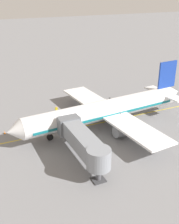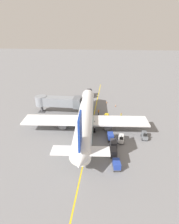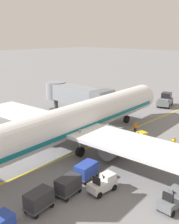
{
  "view_description": "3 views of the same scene",
  "coord_description": "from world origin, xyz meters",
  "px_view_note": "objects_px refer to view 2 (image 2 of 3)",
  "views": [
    {
      "loc": [
        -44.05,
        22.64,
        24.45
      ],
      "look_at": [
        -1.33,
        2.59,
        3.41
      ],
      "focal_mm": 45.45,
      "sensor_mm": 36.0,
      "label": 1
    },
    {
      "loc": [
        4.25,
        -40.59,
        22.63
      ],
      "look_at": [
        -0.56,
        0.98,
        3.77
      ],
      "focal_mm": 29.28,
      "sensor_mm": 36.0,
      "label": 2
    },
    {
      "loc": [
        20.28,
        -20.85,
        12.7
      ],
      "look_at": [
        -3.41,
        3.71,
        2.88
      ],
      "focal_mm": 42.89,
      "sensor_mm": 36.0,
      "label": 3
    }
  ],
  "objects_px": {
    "baggage_cart_third_in_train": "(113,152)",
    "baggage_cart_tail_end": "(117,164)",
    "ground_crew_wing_walker": "(121,115)",
    "ground_crew_loader": "(107,121)",
    "baggage_tug_lead": "(121,139)",
    "baggage_cart_second_in_train": "(114,143)",
    "baggage_tug_spare": "(106,117)",
    "jet_bridge": "(58,102)",
    "pushback_tractor": "(90,93)",
    "parked_airliner": "(85,117)",
    "baggage_cart_front": "(111,136)",
    "safety_cone_nose_right": "(115,106)",
    "baggage_tug_trailing": "(144,136)",
    "ground_crew_marshaller": "(99,112)",
    "safety_cone_nose_left": "(107,102)"
  },
  "relations": [
    {
      "from": "baggage_cart_third_in_train",
      "to": "baggage_cart_tail_end",
      "type": "xyz_separation_m",
      "value": [
        0.55,
        -3.62,
        0.0
      ]
    },
    {
      "from": "ground_crew_wing_walker",
      "to": "ground_crew_loader",
      "type": "bearing_deg",
      "value": -133.88
    },
    {
      "from": "baggage_cart_tail_end",
      "to": "ground_crew_loader",
      "type": "bearing_deg",
      "value": 97.45
    },
    {
      "from": "baggage_tug_lead",
      "to": "baggage_cart_second_in_train",
      "type": "distance_m",
      "value": 2.95
    },
    {
      "from": "baggage_tug_spare",
      "to": "jet_bridge",
      "type": "bearing_deg",
      "value": 167.45
    },
    {
      "from": "baggage_tug_lead",
      "to": "pushback_tractor",
      "type": "bearing_deg",
      "value": 109.4
    },
    {
      "from": "parked_airliner",
      "to": "baggage_cart_second_in_train",
      "type": "height_order",
      "value": "parked_airliner"
    },
    {
      "from": "baggage_cart_second_in_train",
      "to": "baggage_cart_front",
      "type": "bearing_deg",
      "value": 103.33
    },
    {
      "from": "pushback_tractor",
      "to": "baggage_cart_front",
      "type": "distance_m",
      "value": 30.02
    },
    {
      "from": "ground_crew_loader",
      "to": "safety_cone_nose_right",
      "type": "height_order",
      "value": "ground_crew_loader"
    },
    {
      "from": "baggage_cart_front",
      "to": "baggage_cart_second_in_train",
      "type": "relative_size",
      "value": 1.0
    },
    {
      "from": "baggage_tug_lead",
      "to": "baggage_cart_front",
      "type": "distance_m",
      "value": 2.4
    },
    {
      "from": "baggage_tug_lead",
      "to": "safety_cone_nose_right",
      "type": "relative_size",
      "value": 4.37
    },
    {
      "from": "jet_bridge",
      "to": "baggage_cart_second_in_train",
      "type": "xyz_separation_m",
      "value": [
        16.21,
        -16.15,
        -2.51
      ]
    },
    {
      "from": "jet_bridge",
      "to": "safety_cone_nose_right",
      "type": "relative_size",
      "value": 22.95
    },
    {
      "from": "pushback_tractor",
      "to": "baggage_tug_trailing",
      "type": "distance_m",
      "value": 31.55
    },
    {
      "from": "baggage_cart_second_in_train",
      "to": "baggage_cart_third_in_train",
      "type": "relative_size",
      "value": 1.0
    },
    {
      "from": "pushback_tractor",
      "to": "safety_cone_nose_right",
      "type": "bearing_deg",
      "value": -43.45
    },
    {
      "from": "ground_crew_marshaller",
      "to": "safety_cone_nose_right",
      "type": "relative_size",
      "value": 2.86
    },
    {
      "from": "baggage_tug_trailing",
      "to": "baggage_tug_spare",
      "type": "relative_size",
      "value": 0.93
    },
    {
      "from": "pushback_tractor",
      "to": "baggage_cart_front",
      "type": "relative_size",
      "value": 1.64
    },
    {
      "from": "ground_crew_loader",
      "to": "ground_crew_marshaller",
      "type": "height_order",
      "value": "same"
    },
    {
      "from": "baggage_tug_lead",
      "to": "baggage_cart_front",
      "type": "height_order",
      "value": "baggage_tug_lead"
    },
    {
      "from": "baggage_tug_lead",
      "to": "baggage_cart_second_in_train",
      "type": "relative_size",
      "value": 0.87
    },
    {
      "from": "jet_bridge",
      "to": "ground_crew_marshaller",
      "type": "distance_m",
      "value": 12.22
    },
    {
      "from": "baggage_cart_third_in_train",
      "to": "ground_crew_wing_walker",
      "type": "height_order",
      "value": "ground_crew_wing_walker"
    },
    {
      "from": "baggage_cart_tail_end",
      "to": "safety_cone_nose_left",
      "type": "bearing_deg",
      "value": 94.8
    },
    {
      "from": "pushback_tractor",
      "to": "ground_crew_wing_walker",
      "type": "xyz_separation_m",
      "value": [
        10.74,
        -17.65,
        -0.15
      ]
    },
    {
      "from": "ground_crew_wing_walker",
      "to": "safety_cone_nose_right",
      "type": "xyz_separation_m",
      "value": [
        -1.36,
        8.76,
        -0.66
      ]
    },
    {
      "from": "baggage_cart_front",
      "to": "safety_cone_nose_left",
      "type": "relative_size",
      "value": 5.03
    },
    {
      "from": "baggage_cart_front",
      "to": "ground_crew_wing_walker",
      "type": "bearing_deg",
      "value": 76.21
    },
    {
      "from": "jet_bridge",
      "to": "baggage_cart_front",
      "type": "height_order",
      "value": "jet_bridge"
    },
    {
      "from": "jet_bridge",
      "to": "safety_cone_nose_left",
      "type": "relative_size",
      "value": 22.95
    },
    {
      "from": "baggage_cart_second_in_train",
      "to": "baggage_cart_third_in_train",
      "type": "bearing_deg",
      "value": -91.08
    },
    {
      "from": "baggage_tug_spare",
      "to": "ground_crew_loader",
      "type": "bearing_deg",
      "value": -84.17
    },
    {
      "from": "baggage_tug_spare",
      "to": "ground_crew_marshaller",
      "type": "relative_size",
      "value": 1.6
    },
    {
      "from": "ground_crew_wing_walker",
      "to": "ground_crew_loader",
      "type": "relative_size",
      "value": 1.0
    },
    {
      "from": "baggage_tug_spare",
      "to": "ground_crew_marshaller",
      "type": "bearing_deg",
      "value": 129.75
    },
    {
      "from": "baggage_tug_trailing",
      "to": "baggage_cart_third_in_train",
      "type": "xyz_separation_m",
      "value": [
        -7.06,
        -7.19,
        0.24
      ]
    },
    {
      "from": "baggage_tug_lead",
      "to": "parked_airliner",
      "type": "bearing_deg",
      "value": 150.59
    },
    {
      "from": "baggage_tug_spare",
      "to": "ground_crew_marshaller",
      "type": "xyz_separation_m",
      "value": [
        -2.29,
        2.75,
        0.24
      ]
    },
    {
      "from": "baggage_tug_spare",
      "to": "baggage_cart_tail_end",
      "type": "height_order",
      "value": "baggage_tug_spare"
    },
    {
      "from": "baggage_cart_second_in_train",
      "to": "ground_crew_marshaller",
      "type": "distance_m",
      "value": 16.3
    },
    {
      "from": "baggage_tug_lead",
      "to": "baggage_cart_third_in_train",
      "type": "height_order",
      "value": "baggage_tug_lead"
    },
    {
      "from": "baggage_cart_second_in_train",
      "to": "ground_crew_marshaller",
      "type": "xyz_separation_m",
      "value": [
        -4.26,
        15.73,
        0.0
      ]
    },
    {
      "from": "baggage_cart_third_in_train",
      "to": "safety_cone_nose_left",
      "type": "xyz_separation_m",
      "value": [
        -2.13,
        28.32,
        -0.66
      ]
    },
    {
      "from": "pushback_tractor",
      "to": "baggage_cart_front",
      "type": "bearing_deg",
      "value": -74.6
    },
    {
      "from": "baggage_cart_tail_end",
      "to": "ground_crew_marshaller",
      "type": "distance_m",
      "value": 22.71
    },
    {
      "from": "parked_airliner",
      "to": "ground_crew_loader",
      "type": "height_order",
      "value": "parked_airliner"
    },
    {
      "from": "jet_bridge",
      "to": "baggage_tug_trailing",
      "type": "bearing_deg",
      "value": -27.0
    }
  ]
}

